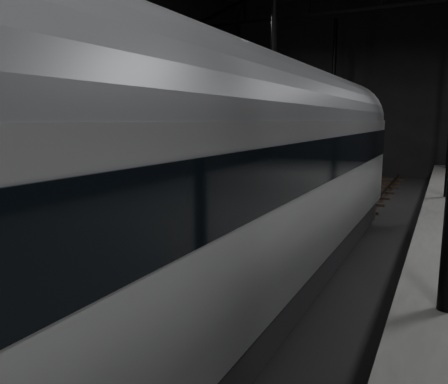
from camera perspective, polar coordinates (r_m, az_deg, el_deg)
The scene contains 6 objects.
ground at distance 12.89m, azimuth 9.32°, elevation -9.21°, with size 44.00×44.00×0.00m, color black.
platform_left at distance 16.52m, azimuth -16.30°, elevation -3.52°, with size 9.00×43.80×1.00m, color #575855.
tactile_strip at distance 13.89m, azimuth -3.46°, elevation -3.43°, with size 0.50×43.80×0.01m, color olive.
track at distance 12.86m, azimuth 9.33°, elevation -8.92°, with size 2.40×43.00×0.24m.
train at distance 8.73m, azimuth 2.22°, elevation 2.23°, with size 3.01×20.08×5.37m.
woman at distance 16.21m, azimuth -6.28°, elevation 1.33°, with size 0.60×0.39×1.65m, color tan.
Camera 1 is at (3.62, -11.68, 4.08)m, focal length 35.00 mm.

